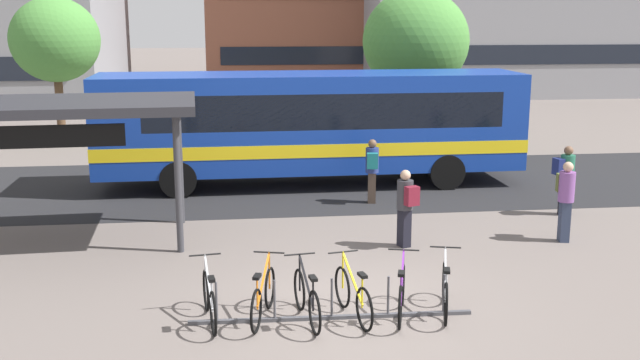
% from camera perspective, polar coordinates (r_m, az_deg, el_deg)
% --- Properties ---
extents(ground, '(200.00, 200.00, 0.00)m').
position_cam_1_polar(ground, '(12.79, 2.54, -9.70)').
color(ground, '#6B605B').
extents(bus_lane_asphalt, '(80.00, 7.20, 0.01)m').
position_cam_1_polar(bus_lane_asphalt, '(21.73, -1.44, -0.31)').
color(bus_lane_asphalt, '#232326').
rests_on(bus_lane_asphalt, ground).
extents(city_bus, '(12.06, 2.71, 3.20)m').
position_cam_1_polar(city_bus, '(21.42, -0.89, 4.33)').
color(city_bus, '#14389E').
rests_on(city_bus, ground).
extents(bike_rack, '(4.62, 0.18, 0.70)m').
position_cam_1_polar(bike_rack, '(12.30, 0.90, -10.15)').
color(bike_rack, '#47474C').
rests_on(bike_rack, ground).
extents(parked_bicycle_silver_0, '(0.52, 1.71, 0.99)m').
position_cam_1_polar(parked_bicycle_silver_0, '(12.20, -8.43, -9.02)').
color(parked_bicycle_silver_0, black).
rests_on(parked_bicycle_silver_0, ground).
extents(parked_bicycle_orange_1, '(0.62, 1.68, 0.99)m').
position_cam_1_polar(parked_bicycle_orange_1, '(12.21, -4.35, -8.90)').
color(parked_bicycle_orange_1, black).
rests_on(parked_bicycle_orange_1, ground).
extents(parked_bicycle_black_2, '(0.52, 1.71, 0.99)m').
position_cam_1_polar(parked_bicycle_black_2, '(12.10, -1.01, -9.06)').
color(parked_bicycle_black_2, black).
rests_on(parked_bicycle_black_2, ground).
extents(parked_bicycle_yellow_3, '(0.54, 1.70, 0.99)m').
position_cam_1_polar(parked_bicycle_yellow_3, '(12.23, 2.53, -8.83)').
color(parked_bicycle_yellow_3, black).
rests_on(parked_bicycle_yellow_3, ground).
extents(parked_bicycle_purple_4, '(0.63, 1.67, 0.99)m').
position_cam_1_polar(parked_bicycle_purple_4, '(12.38, 6.24, -8.63)').
color(parked_bicycle_purple_4, black).
rests_on(parked_bicycle_purple_4, ground).
extents(parked_bicycle_silver_5, '(0.61, 1.68, 0.99)m').
position_cam_1_polar(parked_bicycle_silver_5, '(12.60, 9.51, -8.33)').
color(parked_bicycle_silver_5, black).
rests_on(parked_bicycle_silver_5, ground).
extents(transit_shelter, '(6.39, 3.36, 3.07)m').
position_cam_1_polar(transit_shelter, '(16.64, -20.35, 4.98)').
color(transit_shelter, '#38383D').
rests_on(transit_shelter, ground).
extents(commuter_maroon_pack_0, '(0.47, 0.59, 1.66)m').
position_cam_1_polar(commuter_maroon_pack_0, '(15.79, 6.56, -1.78)').
color(commuter_maroon_pack_0, black).
rests_on(commuter_maroon_pack_0, ground).
extents(commuter_olive_pack_1, '(0.38, 0.56, 1.76)m').
position_cam_1_polar(commuter_olive_pack_1, '(16.94, 18.23, -1.13)').
color(commuter_olive_pack_1, '#2D3851').
rests_on(commuter_olive_pack_1, ground).
extents(commuter_teal_pack_2, '(0.39, 0.56, 1.68)m').
position_cam_1_polar(commuter_teal_pack_2, '(19.40, 4.00, 1.00)').
color(commuter_teal_pack_2, '#47382D').
rests_on(commuter_teal_pack_2, ground).
extents(commuter_navy_pack_3, '(0.57, 0.40, 1.71)m').
position_cam_1_polar(commuter_navy_pack_3, '(19.18, 18.22, 0.34)').
color(commuter_navy_pack_3, black).
rests_on(commuter_navy_pack_3, ground).
extents(street_tree_0, '(3.77, 3.77, 5.72)m').
position_cam_1_polar(street_tree_0, '(27.18, 7.31, 10.44)').
color(street_tree_0, brown).
rests_on(street_tree_0, ground).
extents(street_tree_1, '(3.36, 3.36, 5.49)m').
position_cam_1_polar(street_tree_1, '(30.55, -19.55, 10.02)').
color(street_tree_1, brown).
rests_on(street_tree_1, ground).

